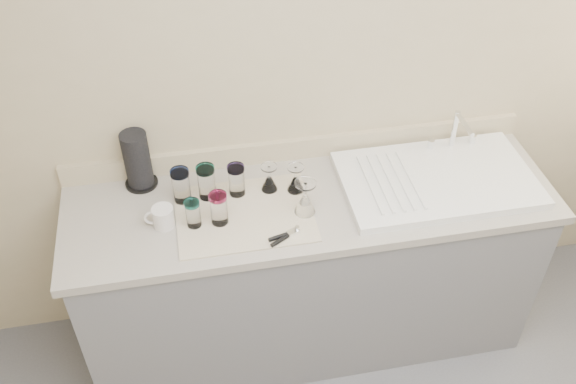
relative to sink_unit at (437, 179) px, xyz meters
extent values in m
cube|color=tan|center=(-0.55, 0.30, 0.33)|extent=(3.50, 0.04, 2.50)
cube|color=slate|center=(-0.55, 0.00, -0.49)|extent=(2.00, 0.60, 0.86)
cube|color=gray|center=(-0.55, 0.00, -0.04)|extent=(2.06, 0.62, 0.04)
cube|color=white|center=(0.00, 0.00, 0.00)|extent=(0.82, 0.50, 0.03)
cylinder|color=silver|center=(0.14, 0.20, 0.11)|extent=(0.02, 0.02, 0.18)
cylinder|color=silver|center=(0.14, 0.12, 0.19)|extent=(0.02, 0.16, 0.02)
cylinder|color=silver|center=(0.04, 0.20, 0.04)|extent=(0.03, 0.03, 0.04)
cylinder|color=silver|center=(0.24, 0.20, 0.04)|extent=(0.03, 0.03, 0.04)
cube|color=silver|center=(-0.84, -0.05, -0.02)|extent=(0.55, 0.42, 0.01)
cylinder|color=white|center=(-1.08, 0.09, 0.06)|extent=(0.07, 0.07, 0.13)
cylinder|color=blue|center=(-1.08, 0.09, 0.13)|extent=(0.08, 0.08, 0.02)
cylinder|color=white|center=(-0.98, 0.09, 0.06)|extent=(0.07, 0.07, 0.13)
cylinder|color=#27C5AE|center=(-0.98, 0.09, 0.13)|extent=(0.08, 0.08, 0.02)
cylinder|color=white|center=(-0.85, 0.08, 0.05)|extent=(0.07, 0.07, 0.12)
cylinder|color=#543A9C|center=(-0.85, 0.08, 0.12)|extent=(0.07, 0.07, 0.02)
cylinder|color=white|center=(-1.04, -0.07, 0.04)|extent=(0.06, 0.06, 0.11)
cylinder|color=teal|center=(-1.04, -0.07, 0.10)|extent=(0.06, 0.06, 0.02)
cylinder|color=white|center=(-0.94, -0.07, 0.05)|extent=(0.07, 0.07, 0.12)
cylinder|color=#DF2476|center=(-0.94, -0.07, 0.12)|extent=(0.07, 0.07, 0.02)
cone|color=white|center=(-0.72, 0.08, 0.02)|extent=(0.07, 0.07, 0.06)
cylinder|color=white|center=(-0.72, 0.08, 0.08)|extent=(0.01, 0.01, 0.05)
cylinder|color=white|center=(-0.72, 0.08, 0.11)|extent=(0.07, 0.07, 0.01)
cone|color=white|center=(-0.61, 0.06, 0.02)|extent=(0.07, 0.07, 0.07)
cylinder|color=white|center=(-0.61, 0.06, 0.08)|extent=(0.01, 0.01, 0.05)
cylinder|color=white|center=(-0.61, 0.06, 0.11)|extent=(0.07, 0.07, 0.01)
cone|color=white|center=(-0.60, -0.08, 0.03)|extent=(0.09, 0.09, 0.08)
cylinder|color=white|center=(-0.60, -0.08, 0.10)|extent=(0.01, 0.01, 0.06)
cylinder|color=white|center=(-0.60, -0.08, 0.14)|extent=(0.09, 0.09, 0.01)
cube|color=silver|center=(-0.67, -0.20, 0.00)|extent=(0.06, 0.04, 0.02)
cylinder|color=black|center=(-0.72, -0.23, 0.00)|extent=(0.10, 0.07, 0.02)
cylinder|color=black|center=(-0.72, -0.21, 0.00)|extent=(0.10, 0.04, 0.02)
cylinder|color=silver|center=(-1.16, -0.04, 0.02)|extent=(0.09, 0.09, 0.09)
torus|color=silver|center=(-1.21, -0.04, 0.02)|extent=(0.07, 0.02, 0.07)
cylinder|color=black|center=(-1.25, 0.23, -0.01)|extent=(0.14, 0.14, 0.01)
cylinder|color=black|center=(-1.25, 0.23, 0.12)|extent=(0.11, 0.11, 0.25)
camera|label=1|loc=(-1.02, -1.94, 1.77)|focal=40.00mm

